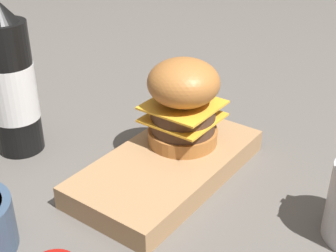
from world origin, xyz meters
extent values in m
plane|color=#5B5651|center=(0.00, 0.00, 0.00)|extent=(6.00, 6.00, 0.00)
cube|color=#A37A51|center=(-0.02, 0.05, 0.02)|extent=(0.29, 0.15, 0.03)
cylinder|color=#AD6B33|center=(-0.07, 0.04, 0.04)|extent=(0.10, 0.10, 0.02)
cylinder|color=#4C3323|center=(-0.07, 0.04, 0.06)|extent=(0.10, 0.10, 0.02)
cube|color=gold|center=(-0.07, 0.04, 0.07)|extent=(0.10, 0.10, 0.00)
cylinder|color=#4C3323|center=(-0.07, 0.04, 0.08)|extent=(0.10, 0.10, 0.02)
cube|color=gold|center=(-0.07, 0.04, 0.09)|extent=(0.10, 0.10, 0.00)
ellipsoid|color=#AD6B33|center=(-0.07, 0.04, 0.13)|extent=(0.10, 0.10, 0.07)
cylinder|color=black|center=(0.05, -0.18, 0.10)|extent=(0.07, 0.07, 0.21)
cylinder|color=silver|center=(0.05, -0.18, 0.10)|extent=(0.07, 0.07, 0.09)
camera|label=1|loc=(0.43, 0.38, 0.39)|focal=50.00mm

